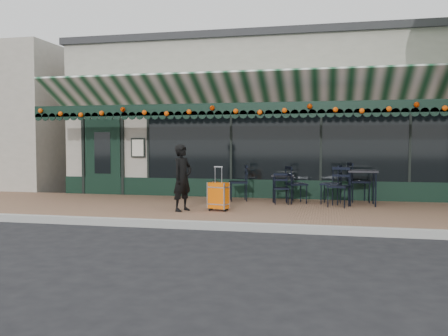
% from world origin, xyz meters
% --- Properties ---
extents(ground, '(80.00, 80.00, 0.00)m').
position_xyz_m(ground, '(0.00, 0.00, 0.00)').
color(ground, black).
rests_on(ground, ground).
extents(sidewalk, '(18.00, 4.00, 0.15)m').
position_xyz_m(sidewalk, '(0.00, 2.00, 0.07)').
color(sidewalk, brown).
rests_on(sidewalk, ground).
extents(curb, '(18.00, 0.16, 0.15)m').
position_xyz_m(curb, '(0.00, -0.08, 0.07)').
color(curb, '#9E9E99').
rests_on(curb, ground).
extents(restaurant_building, '(12.00, 9.60, 4.50)m').
position_xyz_m(restaurant_building, '(0.00, 7.84, 2.27)').
color(restaurant_building, gray).
rests_on(restaurant_building, ground).
extents(woman, '(0.53, 0.62, 1.45)m').
position_xyz_m(woman, '(-1.51, 1.17, 0.88)').
color(woman, black).
rests_on(woman, sidewalk).
extents(suitcase, '(0.47, 0.35, 0.97)m').
position_xyz_m(suitcase, '(-0.75, 1.36, 0.47)').
color(suitcase, '#EA5F07').
rests_on(suitcase, sidewalk).
extents(cafe_table_a, '(0.68, 0.68, 0.84)m').
position_xyz_m(cafe_table_a, '(2.39, 3.02, 0.91)').
color(cafe_table_a, black).
rests_on(cafe_table_a, sidewalk).
extents(cafe_table_b, '(0.55, 0.55, 0.68)m').
position_xyz_m(cafe_table_b, '(0.49, 3.30, 0.76)').
color(cafe_table_b, black).
rests_on(cafe_table_b, sidewalk).
extents(chair_a_left, '(0.56, 0.56, 0.96)m').
position_xyz_m(chair_a_left, '(1.66, 3.09, 0.63)').
color(chair_a_left, black).
rests_on(chair_a_left, sidewalk).
extents(chair_a_right, '(0.60, 0.60, 1.01)m').
position_xyz_m(chair_a_right, '(2.35, 3.61, 0.66)').
color(chair_a_right, black).
rests_on(chair_a_right, sidewalk).
extents(chair_a_front, '(0.59, 0.59, 0.94)m').
position_xyz_m(chair_a_front, '(1.83, 2.57, 0.62)').
color(chair_a_front, black).
rests_on(chair_a_front, sidewalk).
extents(chair_b_left, '(0.58, 0.58, 0.94)m').
position_xyz_m(chair_b_left, '(-0.66, 3.25, 0.62)').
color(chair_b_left, black).
rests_on(chair_b_left, sidewalk).
extents(chair_b_right, '(0.62, 0.62, 0.93)m').
position_xyz_m(chair_b_right, '(0.83, 3.03, 0.62)').
color(chair_b_right, black).
rests_on(chair_b_right, sidewalk).
extents(chair_b_front, '(0.44, 0.44, 0.76)m').
position_xyz_m(chair_b_front, '(0.48, 2.78, 0.53)').
color(chair_b_front, black).
rests_on(chair_b_front, sidewalk).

